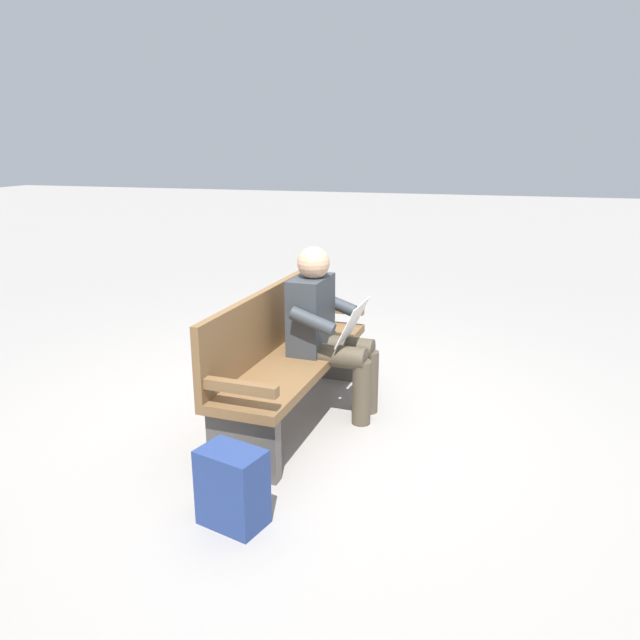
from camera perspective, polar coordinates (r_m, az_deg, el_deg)
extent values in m
plane|color=gray|center=(4.23, -2.31, -9.29)|extent=(40.00, 40.00, 0.00)
cube|color=brown|center=(4.07, -2.38, -3.95)|extent=(1.82, 0.58, 0.06)
cube|color=brown|center=(4.07, -5.23, -0.21)|extent=(1.80, 0.15, 0.45)
cube|color=brown|center=(4.78, 1.38, 1.08)|extent=(0.09, 0.48, 0.06)
cube|color=brown|center=(3.29, -7.93, -6.31)|extent=(0.09, 0.48, 0.06)
cube|color=#4C4742|center=(4.85, 1.17, -3.35)|extent=(0.10, 0.44, 0.39)
cube|color=#4C4742|center=(3.49, -7.30, -11.71)|extent=(0.10, 0.44, 0.39)
cube|color=#33383D|center=(4.11, -0.87, 0.56)|extent=(0.41, 0.24, 0.52)
sphere|color=tan|center=(4.02, -0.63, 5.46)|extent=(0.22, 0.22, 0.22)
cylinder|color=#4C4233|center=(4.21, 2.30, -2.56)|extent=(0.17, 0.43, 0.15)
cylinder|color=#4C4233|center=(4.03, 1.45, -3.43)|extent=(0.17, 0.43, 0.15)
cylinder|color=#4C4233|center=(4.25, 4.71, -5.89)|extent=(0.13, 0.13, 0.45)
cylinder|color=#4C4233|center=(4.07, 3.97, -6.90)|extent=(0.13, 0.13, 0.45)
cylinder|color=#33383D|center=(4.29, 1.49, 1.59)|extent=(0.11, 0.32, 0.18)
cylinder|color=#33383D|center=(3.86, -0.72, -0.12)|extent=(0.11, 0.32, 0.18)
cube|color=silver|center=(4.03, 3.13, -0.19)|extent=(0.41, 0.15, 0.27)
cube|color=navy|center=(3.10, -8.35, -15.49)|extent=(0.29, 0.36, 0.40)
cube|color=navy|center=(3.22, -6.81, -15.43)|extent=(0.10, 0.23, 0.18)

